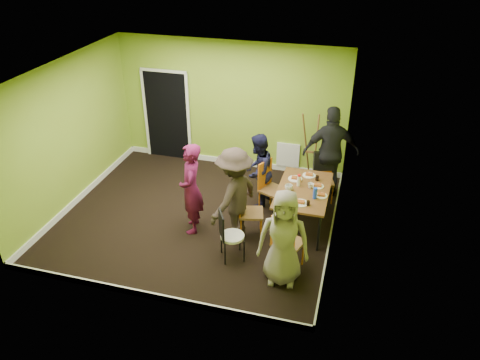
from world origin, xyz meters
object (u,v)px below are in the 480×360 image
(chair_left_near, at_px, (246,208))
(person_left_near, at_px, (234,195))
(orange_bottle, at_px, (300,180))
(chair_front_end, at_px, (286,240))
(blue_bottle, at_px, (315,193))
(person_front_end, at_px, (283,238))
(chair_left_far, at_px, (270,184))
(chair_bentwood, at_px, (229,233))
(chair_back_end, at_px, (324,166))
(dining_table, at_px, (303,192))
(person_left_far, at_px, (258,171))
(easel, at_px, (316,151))
(person_back_end, at_px, (331,152))
(thermos, at_px, (299,181))
(person_standing, at_px, (191,189))

(chair_left_near, relative_size, person_left_near, 0.58)
(orange_bottle, bearing_deg, chair_front_end, -88.49)
(blue_bottle, height_order, person_front_end, person_front_end)
(chair_left_far, distance_m, chair_bentwood, 1.62)
(person_left_near, bearing_deg, chair_bentwood, 27.96)
(chair_back_end, relative_size, chair_bentwood, 1.05)
(chair_left_far, bearing_deg, person_left_near, 2.35)
(dining_table, height_order, person_left_far, person_left_far)
(easel, distance_m, person_back_end, 0.41)
(thermos, bearing_deg, chair_left_far, 160.23)
(dining_table, bearing_deg, easel, 88.95)
(chair_left_near, bearing_deg, chair_bentwood, -23.71)
(chair_left_near, height_order, person_left_near, person_left_near)
(chair_bentwood, xyz_separation_m, person_left_near, (-0.07, 0.59, 0.36))
(chair_back_end, relative_size, person_front_end, 0.60)
(dining_table, bearing_deg, person_front_end, -92.26)
(person_front_end, bearing_deg, chair_left_near, 123.54)
(chair_back_end, height_order, person_back_end, person_back_end)
(person_left_far, relative_size, person_back_end, 0.79)
(chair_back_end, bearing_deg, chair_left_far, 25.81)
(easel, relative_size, person_left_far, 1.10)
(person_left_far, height_order, person_back_end, person_back_end)
(orange_bottle, distance_m, person_back_end, 1.10)
(chair_front_end, height_order, chair_bentwood, chair_front_end)
(orange_bottle, height_order, person_left_far, person_left_far)
(chair_back_end, distance_m, blue_bottle, 1.37)
(dining_table, xyz_separation_m, person_standing, (-1.87, -0.66, 0.15))
(person_standing, bearing_deg, chair_bentwood, 36.78)
(thermos, xyz_separation_m, person_back_end, (0.45, 1.13, 0.09))
(dining_table, distance_m, easel, 1.47)
(chair_bentwood, relative_size, person_back_end, 0.48)
(chair_bentwood, height_order, easel, easel)
(chair_front_end, xyz_separation_m, person_front_end, (-0.00, -0.24, 0.21))
(dining_table, distance_m, blue_bottle, 0.37)
(thermos, relative_size, blue_bottle, 0.98)
(easel, height_order, person_standing, person_standing)
(chair_back_end, bearing_deg, blue_bottle, 74.08)
(thermos, distance_m, person_standing, 1.91)
(orange_bottle, height_order, person_left_near, person_left_near)
(chair_left_near, bearing_deg, person_back_end, 131.61)
(chair_front_end, xyz_separation_m, orange_bottle, (-0.04, 1.57, 0.20))
(person_left_far, height_order, person_left_near, person_left_near)
(chair_left_far, relative_size, person_left_far, 0.70)
(chair_bentwood, relative_size, person_left_far, 0.61)
(chair_left_near, height_order, person_front_end, person_front_end)
(blue_bottle, xyz_separation_m, person_back_end, (0.11, 1.48, 0.09))
(blue_bottle, relative_size, person_left_near, 0.12)
(chair_bentwood, bearing_deg, person_left_far, 149.58)
(dining_table, height_order, chair_left_near, chair_left_near)
(orange_bottle, bearing_deg, chair_left_far, 173.65)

